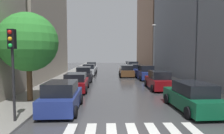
# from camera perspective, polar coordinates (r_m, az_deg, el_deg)

# --- Properties ---
(ground_plane) EXTENTS (28.00, 72.00, 0.04)m
(ground_plane) POSITION_cam_1_polar(r_m,az_deg,el_deg) (30.75, 0.41, -2.17)
(ground_plane) COLOR #3C3C3F
(sidewalk_left) EXTENTS (3.00, 72.00, 0.15)m
(sidewalk_left) POSITION_cam_1_polar(r_m,az_deg,el_deg) (31.19, -11.62, -1.99)
(sidewalk_left) COLOR gray
(sidewalk_left) RESTS_ON ground
(sidewalk_right) EXTENTS (3.00, 72.00, 0.15)m
(sidewalk_right) POSITION_cam_1_polar(r_m,az_deg,el_deg) (31.65, 12.26, -1.91)
(sidewalk_right) COLOR gray
(sidewalk_right) RESTS_ON ground
(crosswalk_stripes) EXTENTS (5.85, 2.20, 0.01)m
(crosswalk_stripes) POSITION_cam_1_polar(r_m,az_deg,el_deg) (8.68, 6.16, -18.62)
(crosswalk_stripes) COLOR silver
(crosswalk_stripes) RESTS_ON ground
(building_left_mid) EXTENTS (6.00, 16.33, 19.91)m
(building_left_mid) POSITION_cam_1_polar(r_m,az_deg,el_deg) (28.95, -22.63, 16.99)
(building_left_mid) COLOR #9E9384
(building_left_mid) RESTS_ON ground
(building_right_far) EXTENTS (6.00, 19.82, 21.22)m
(building_right_far) POSITION_cam_1_polar(r_m,az_deg,el_deg) (50.02, 12.66, 12.37)
(building_right_far) COLOR #8C6B56
(building_right_far) RESTS_ON ground
(parked_car_left_nearest) EXTENTS (2.17, 4.15, 1.73)m
(parked_car_left_nearest) POSITION_cam_1_polar(r_m,az_deg,el_deg) (11.71, -14.60, -8.59)
(parked_car_left_nearest) COLOR navy
(parked_car_left_nearest) RESTS_ON ground
(parked_car_left_second) EXTENTS (2.23, 4.25, 1.59)m
(parked_car_left_second) POSITION_cam_1_polar(r_m,az_deg,el_deg) (17.46, -10.54, -4.54)
(parked_car_left_second) COLOR maroon
(parked_car_left_second) RESTS_ON ground
(parked_car_left_third) EXTENTS (2.18, 4.52, 1.71)m
(parked_car_left_third) POSITION_cam_1_polar(r_m,az_deg,el_deg) (23.61, -8.26, -2.13)
(parked_car_left_third) COLOR black
(parked_car_left_third) RESTS_ON ground
(parked_car_left_fourth) EXTENTS (2.12, 4.30, 1.67)m
(parked_car_left_fourth) POSITION_cam_1_polar(r_m,az_deg,el_deg) (29.87, -6.74, -0.84)
(parked_car_left_fourth) COLOR #B2B7BF
(parked_car_left_fourth) RESTS_ON ground
(parked_car_left_fifth) EXTENTS (2.16, 4.66, 1.72)m
(parked_car_left_fifth) POSITION_cam_1_polar(r_m,az_deg,el_deg) (35.51, -6.01, -0.02)
(parked_car_left_fifth) COLOR #B2B7BF
(parked_car_left_fifth) RESTS_ON ground
(parked_car_right_nearest) EXTENTS (2.21, 4.70, 1.67)m
(parked_car_right_nearest) POSITION_cam_1_polar(r_m,az_deg,el_deg) (12.38, 22.53, -8.20)
(parked_car_right_nearest) COLOR #0C4C2D
(parked_car_right_nearest) RESTS_ON ground
(parked_car_right_second) EXTENTS (1.99, 4.18, 1.71)m
(parked_car_right_second) POSITION_cam_1_polar(r_m,az_deg,el_deg) (18.51, 13.58, -3.94)
(parked_car_right_second) COLOR maroon
(parked_car_right_second) RESTS_ON ground
(parked_car_right_third) EXTENTS (2.13, 4.30, 1.81)m
(parked_car_right_third) POSITION_cam_1_polar(r_m,az_deg,el_deg) (24.99, 9.79, -1.71)
(parked_car_right_third) COLOR navy
(parked_car_right_third) RESTS_ON ground
(parked_car_right_fourth) EXTENTS (2.12, 4.15, 1.60)m
(parked_car_right_fourth) POSITION_cam_1_polar(r_m,az_deg,el_deg) (31.00, 7.42, -0.72)
(parked_car_right_fourth) COLOR navy
(parked_car_right_fourth) RESTS_ON ground
(parked_car_right_fifth) EXTENTS (2.28, 4.58, 1.80)m
(parked_car_right_fifth) POSITION_cam_1_polar(r_m,az_deg,el_deg) (36.51, 6.01, 0.15)
(parked_car_right_fifth) COLOR silver
(parked_car_right_fifth) RESTS_ON ground
(parked_car_right_sixth) EXTENTS (2.03, 4.14, 1.55)m
(parked_car_right_sixth) POSITION_cam_1_polar(r_m,az_deg,el_deg) (43.25, 5.08, 0.63)
(parked_car_right_sixth) COLOR silver
(parked_car_right_sixth) RESTS_ON ground
(car_midroad) EXTENTS (2.14, 4.63, 1.63)m
(car_midroad) POSITION_cam_1_polar(r_m,az_deg,el_deg) (27.94, 4.29, -1.21)
(car_midroad) COLOR brown
(car_midroad) RESTS_ON ground
(street_tree_left) EXTENTS (3.90, 3.90, 5.88)m
(street_tree_left) POSITION_cam_1_polar(r_m,az_deg,el_deg) (14.09, -23.39, 6.68)
(street_tree_left) COLOR #513823
(street_tree_left) RESTS_ON sidewalk_left
(traffic_light_left_corner) EXTENTS (0.30, 0.42, 4.30)m
(traffic_light_left_corner) POSITION_cam_1_polar(r_m,az_deg,el_deg) (10.04, -27.30, 3.27)
(traffic_light_left_corner) COLOR black
(traffic_light_left_corner) RESTS_ON sidewalk_left
(lamp_post_right) EXTENTS (0.60, 0.28, 7.19)m
(lamp_post_right) POSITION_cam_1_polar(r_m,az_deg,el_deg) (27.98, 12.17, 5.93)
(lamp_post_right) COLOR #595B60
(lamp_post_right) RESTS_ON sidewalk_right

